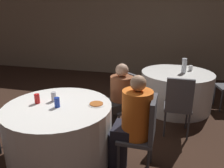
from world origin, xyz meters
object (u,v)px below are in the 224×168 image
at_px(table_far, 176,90).
at_px(bottle_far, 184,66).
at_px(person_orange_shirt, 131,124).
at_px(soda_can_red, 37,99).
at_px(table_near, 60,131).
at_px(pizza_plate_near, 96,104).
at_px(chair_near_east, 145,129).
at_px(soda_can_silver, 54,97).
at_px(soda_can_blue, 57,102).
at_px(chair_near_northeast, 127,99).
at_px(chair_far_south, 178,102).
at_px(person_floral_shirt, 118,101).

bearing_deg(table_far, bottle_far, -7.00).
xyz_separation_m(person_orange_shirt, soda_can_red, (-1.21, 0.02, 0.18)).
distance_m(table_near, bottle_far, 2.58).
bearing_deg(table_near, soda_can_red, 179.40).
relative_size(pizza_plate_near, bottle_far, 0.77).
relative_size(chair_near_east, soda_can_silver, 7.75).
bearing_deg(soda_can_blue, table_far, 54.18).
bearing_deg(chair_near_east, chair_near_northeast, 24.97).
bearing_deg(bottle_far, soda_can_blue, -127.98).
height_order(table_near, bottle_far, bottle_far).
xyz_separation_m(chair_near_northeast, bottle_far, (0.87, 1.15, 0.30)).
distance_m(chair_near_northeast, chair_far_south, 0.77).
bearing_deg(person_orange_shirt, chair_near_east, -90.00).
distance_m(chair_near_northeast, soda_can_blue, 1.13).
bearing_deg(soda_can_red, table_far, 48.35).
bearing_deg(table_near, person_orange_shirt, -1.08).
bearing_deg(pizza_plate_near, person_orange_shirt, -19.40).
bearing_deg(bottle_far, chair_near_northeast, -127.17).
bearing_deg(chair_far_south, soda_can_silver, -154.39).
relative_size(person_floral_shirt, soda_can_blue, 9.22).
bearing_deg(bottle_far, soda_can_silver, -132.58).
bearing_deg(soda_can_red, person_floral_shirt, 37.86).
bearing_deg(chair_near_northeast, pizza_plate_near, 109.99).
height_order(person_floral_shirt, soda_can_blue, person_floral_shirt).
bearing_deg(chair_far_south, table_far, 90.00).
xyz_separation_m(table_near, person_orange_shirt, (0.92, -0.02, 0.25)).
xyz_separation_m(person_orange_shirt, bottle_far, (0.66, 1.98, 0.26)).
xyz_separation_m(table_far, person_floral_shirt, (-0.87, -1.29, 0.21)).
bearing_deg(soda_can_blue, table_near, 114.94).
bearing_deg(table_near, soda_can_blue, -65.06).
bearing_deg(chair_near_east, person_floral_shirt, 35.24).
height_order(person_orange_shirt, bottle_far, person_orange_shirt).
relative_size(soda_can_blue, bottle_far, 0.44).
height_order(chair_near_east, pizza_plate_near, chair_near_east).
relative_size(chair_far_south, soda_can_blue, 7.75).
xyz_separation_m(table_far, bottle_far, (0.11, -0.01, 0.50)).
relative_size(chair_near_northeast, soda_can_blue, 7.75).
height_order(pizza_plate_near, soda_can_blue, soda_can_blue).
bearing_deg(person_orange_shirt, chair_far_south, -30.54).
relative_size(chair_near_east, soda_can_blue, 7.75).
bearing_deg(pizza_plate_near, chair_far_south, 35.78).
bearing_deg(person_floral_shirt, chair_far_south, -126.34).
bearing_deg(person_orange_shirt, table_far, -14.41).
height_order(chair_near_east, soda_can_silver, chair_near_east).
relative_size(table_near, pizza_plate_near, 6.28).
bearing_deg(pizza_plate_near, person_floral_shirt, 74.74).
distance_m(table_near, pizza_plate_near, 0.61).
bearing_deg(chair_far_south, soda_can_red, -153.50).
distance_m(chair_near_east, chair_far_south, 0.99).
xyz_separation_m(chair_near_east, soda_can_red, (-1.37, 0.02, 0.22)).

